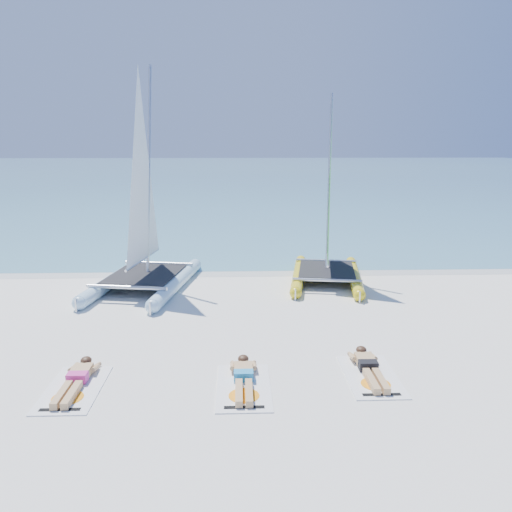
{
  "coord_description": "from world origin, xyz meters",
  "views": [
    {
      "loc": [
        0.15,
        -11.42,
        4.49
      ],
      "look_at": [
        0.59,
        1.2,
        1.55
      ],
      "focal_mm": 35.0,
      "sensor_mm": 36.0,
      "label": 1
    }
  ],
  "objects_px": {
    "towel_a": "(74,389)",
    "sunbather_b": "(244,377)",
    "towel_c": "(371,376)",
    "towel_b": "(244,387)",
    "sunbather_c": "(369,366)",
    "catamaran_blue": "(143,221)",
    "sunbather_a": "(77,379)",
    "catamaran_yellow": "(328,220)"
  },
  "relations": [
    {
      "from": "catamaran_yellow",
      "to": "towel_a",
      "type": "height_order",
      "value": "catamaran_yellow"
    },
    {
      "from": "catamaran_blue",
      "to": "catamaran_yellow",
      "type": "relative_size",
      "value": 1.13
    },
    {
      "from": "catamaran_blue",
      "to": "sunbather_c",
      "type": "xyz_separation_m",
      "value": [
        5.47,
        -6.14,
        -1.97
      ]
    },
    {
      "from": "catamaran_yellow",
      "to": "catamaran_blue",
      "type": "bearing_deg",
      "value": -162.16
    },
    {
      "from": "towel_a",
      "to": "sunbather_b",
      "type": "xyz_separation_m",
      "value": [
        3.14,
        0.16,
        0.11
      ]
    },
    {
      "from": "sunbather_c",
      "to": "towel_c",
      "type": "bearing_deg",
      "value": -90.0
    },
    {
      "from": "catamaran_blue",
      "to": "towel_a",
      "type": "height_order",
      "value": "catamaran_blue"
    },
    {
      "from": "towel_a",
      "to": "towel_c",
      "type": "xyz_separation_m",
      "value": [
        5.63,
        0.32,
        0.0
      ]
    },
    {
      "from": "towel_a",
      "to": "sunbather_c",
      "type": "distance_m",
      "value": 5.65
    },
    {
      "from": "towel_a",
      "to": "sunbather_c",
      "type": "height_order",
      "value": "sunbather_c"
    },
    {
      "from": "catamaran_blue",
      "to": "sunbather_c",
      "type": "distance_m",
      "value": 8.46
    },
    {
      "from": "towel_a",
      "to": "sunbather_c",
      "type": "relative_size",
      "value": 1.07
    },
    {
      "from": "catamaran_yellow",
      "to": "towel_b",
      "type": "distance_m",
      "value": 8.33
    },
    {
      "from": "sunbather_a",
      "to": "sunbather_b",
      "type": "height_order",
      "value": "same"
    },
    {
      "from": "catamaran_blue",
      "to": "sunbather_a",
      "type": "bearing_deg",
      "value": -81.8
    },
    {
      "from": "catamaran_blue",
      "to": "sunbather_a",
      "type": "xyz_separation_m",
      "value": [
        -0.15,
        -6.46,
        -1.97
      ]
    },
    {
      "from": "catamaran_yellow",
      "to": "sunbather_b",
      "type": "distance_m",
      "value": 8.13
    },
    {
      "from": "catamaran_blue",
      "to": "towel_c",
      "type": "xyz_separation_m",
      "value": [
        5.47,
        -6.33,
        -2.08
      ]
    },
    {
      "from": "catamaran_blue",
      "to": "sunbather_b",
      "type": "height_order",
      "value": "catamaran_blue"
    },
    {
      "from": "towel_a",
      "to": "sunbather_b",
      "type": "height_order",
      "value": "sunbather_b"
    },
    {
      "from": "sunbather_b",
      "to": "sunbather_c",
      "type": "bearing_deg",
      "value": 8.07
    },
    {
      "from": "towel_a",
      "to": "towel_b",
      "type": "relative_size",
      "value": 1.0
    },
    {
      "from": "sunbather_a",
      "to": "sunbather_b",
      "type": "distance_m",
      "value": 3.14
    },
    {
      "from": "towel_b",
      "to": "sunbather_c",
      "type": "distance_m",
      "value": 2.54
    },
    {
      "from": "towel_b",
      "to": "sunbather_c",
      "type": "relative_size",
      "value": 1.07
    },
    {
      "from": "sunbather_c",
      "to": "sunbather_b",
      "type": "bearing_deg",
      "value": -171.93
    },
    {
      "from": "sunbather_a",
      "to": "towel_b",
      "type": "xyz_separation_m",
      "value": [
        3.14,
        -0.22,
        -0.11
      ]
    },
    {
      "from": "catamaran_blue",
      "to": "towel_c",
      "type": "bearing_deg",
      "value": -39.59
    },
    {
      "from": "towel_c",
      "to": "sunbather_c",
      "type": "relative_size",
      "value": 1.07
    },
    {
      "from": "towel_b",
      "to": "towel_c",
      "type": "bearing_deg",
      "value": 8.07
    },
    {
      "from": "towel_c",
      "to": "sunbather_c",
      "type": "xyz_separation_m",
      "value": [
        0.0,
        0.19,
        0.11
      ]
    },
    {
      "from": "sunbather_a",
      "to": "towel_c",
      "type": "height_order",
      "value": "sunbather_a"
    },
    {
      "from": "towel_b",
      "to": "sunbather_c",
      "type": "xyz_separation_m",
      "value": [
        2.48,
        0.54,
        0.11
      ]
    },
    {
      "from": "catamaran_yellow",
      "to": "sunbather_b",
      "type": "bearing_deg",
      "value": -102.01
    },
    {
      "from": "catamaran_blue",
      "to": "sunbather_c",
      "type": "bearing_deg",
      "value": -38.72
    },
    {
      "from": "sunbather_a",
      "to": "catamaran_yellow",
      "type": "bearing_deg",
      "value": 50.82
    },
    {
      "from": "sunbather_a",
      "to": "towel_c",
      "type": "xyz_separation_m",
      "value": [
        5.63,
        0.13,
        -0.11
      ]
    },
    {
      "from": "towel_a",
      "to": "towel_b",
      "type": "xyz_separation_m",
      "value": [
        3.14,
        -0.03,
        0.0
      ]
    },
    {
      "from": "catamaran_yellow",
      "to": "towel_c",
      "type": "distance_m",
      "value": 7.49
    },
    {
      "from": "sunbather_b",
      "to": "sunbather_c",
      "type": "height_order",
      "value": "same"
    },
    {
      "from": "sunbather_a",
      "to": "sunbather_c",
      "type": "xyz_separation_m",
      "value": [
        5.63,
        0.32,
        0.0
      ]
    },
    {
      "from": "catamaran_yellow",
      "to": "towel_b",
      "type": "height_order",
      "value": "catamaran_yellow"
    }
  ]
}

